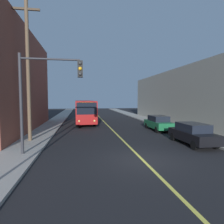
{
  "coord_description": "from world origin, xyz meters",
  "views": [
    {
      "loc": [
        -3.41,
        -10.11,
        3.45
      ],
      "look_at": [
        0.0,
        10.8,
        2.0
      ],
      "focal_mm": 30.3,
      "sensor_mm": 36.0,
      "label": 1
    }
  ],
  "objects_px": {
    "city_bus": "(84,110)",
    "parked_car_black": "(192,133)",
    "parked_car_green": "(158,123)",
    "utility_pole_near": "(28,60)",
    "traffic_signal_left_corner": "(47,85)"
  },
  "relations": [
    {
      "from": "utility_pole_near",
      "to": "traffic_signal_left_corner",
      "type": "relative_size",
      "value": 1.94
    },
    {
      "from": "parked_car_green",
      "to": "utility_pole_near",
      "type": "bearing_deg",
      "value": -162.7
    },
    {
      "from": "city_bus",
      "to": "parked_car_black",
      "type": "xyz_separation_m",
      "value": [
        7.9,
        -15.06,
        -0.98
      ]
    },
    {
      "from": "city_bus",
      "to": "parked_car_black",
      "type": "bearing_deg",
      "value": -62.3
    },
    {
      "from": "utility_pole_near",
      "to": "traffic_signal_left_corner",
      "type": "bearing_deg",
      "value": -61.5
    },
    {
      "from": "parked_car_black",
      "to": "parked_car_green",
      "type": "bearing_deg",
      "value": 89.38
    },
    {
      "from": "parked_car_green",
      "to": "parked_car_black",
      "type": "bearing_deg",
      "value": -90.62
    },
    {
      "from": "parked_car_black",
      "to": "traffic_signal_left_corner",
      "type": "height_order",
      "value": "traffic_signal_left_corner"
    },
    {
      "from": "parked_car_green",
      "to": "utility_pole_near",
      "type": "height_order",
      "value": "utility_pole_near"
    },
    {
      "from": "city_bus",
      "to": "traffic_signal_left_corner",
      "type": "height_order",
      "value": "traffic_signal_left_corner"
    },
    {
      "from": "parked_car_black",
      "to": "parked_car_green",
      "type": "distance_m",
      "value": 6.62
    },
    {
      "from": "city_bus",
      "to": "parked_car_black",
      "type": "distance_m",
      "value": 17.03
    },
    {
      "from": "city_bus",
      "to": "parked_car_black",
      "type": "relative_size",
      "value": 2.77
    },
    {
      "from": "parked_car_black",
      "to": "traffic_signal_left_corner",
      "type": "distance_m",
      "value": 10.95
    },
    {
      "from": "parked_car_black",
      "to": "parked_car_green",
      "type": "xyz_separation_m",
      "value": [
        0.07,
        6.62,
        0.0
      ]
    }
  ]
}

